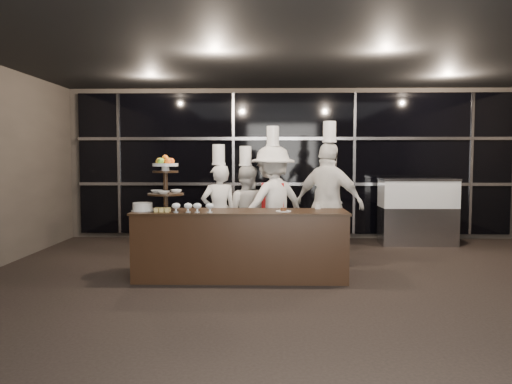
{
  "coord_description": "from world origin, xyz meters",
  "views": [
    {
      "loc": [
        -0.52,
        -5.02,
        1.63
      ],
      "look_at": [
        -0.68,
        1.88,
        1.15
      ],
      "focal_mm": 35.0,
      "sensor_mm": 36.0,
      "label": 1
    }
  ],
  "objects_px": {
    "chef_b": "(246,212)",
    "chef_c": "(273,204)",
    "chef_a": "(219,212)",
    "chef_d": "(329,204)",
    "display_stand": "(165,179)",
    "buffet_counter": "(241,244)",
    "layer_cake": "(143,207)",
    "display_case": "(418,208)"
  },
  "relations": [
    {
      "from": "chef_c",
      "to": "chef_d",
      "type": "distance_m",
      "value": 0.88
    },
    {
      "from": "display_stand",
      "to": "layer_cake",
      "type": "relative_size",
      "value": 2.48
    },
    {
      "from": "display_case",
      "to": "chef_a",
      "type": "bearing_deg",
      "value": -153.6
    },
    {
      "from": "buffet_counter",
      "to": "chef_d",
      "type": "bearing_deg",
      "value": 32.14
    },
    {
      "from": "layer_cake",
      "to": "chef_a",
      "type": "relative_size",
      "value": 0.16
    },
    {
      "from": "chef_a",
      "to": "chef_c",
      "type": "bearing_deg",
      "value": 8.38
    },
    {
      "from": "chef_c",
      "to": "chef_d",
      "type": "bearing_deg",
      "value": -18.79
    },
    {
      "from": "chef_a",
      "to": "chef_c",
      "type": "relative_size",
      "value": 0.87
    },
    {
      "from": "buffet_counter",
      "to": "display_stand",
      "type": "distance_m",
      "value": 1.33
    },
    {
      "from": "chef_a",
      "to": "chef_b",
      "type": "distance_m",
      "value": 0.5
    },
    {
      "from": "display_stand",
      "to": "chef_c",
      "type": "height_order",
      "value": "chef_c"
    },
    {
      "from": "display_case",
      "to": "buffet_counter",
      "type": "bearing_deg",
      "value": -139.3
    },
    {
      "from": "buffet_counter",
      "to": "chef_b",
      "type": "bearing_deg",
      "value": 89.42
    },
    {
      "from": "layer_cake",
      "to": "chef_d",
      "type": "xyz_separation_m",
      "value": [
        2.57,
        0.85,
        -0.03
      ]
    },
    {
      "from": "chef_b",
      "to": "buffet_counter",
      "type": "bearing_deg",
      "value": -90.58
    },
    {
      "from": "layer_cake",
      "to": "chef_c",
      "type": "relative_size",
      "value": 0.14
    },
    {
      "from": "display_stand",
      "to": "layer_cake",
      "type": "distance_m",
      "value": 0.48
    },
    {
      "from": "chef_b",
      "to": "display_stand",
      "type": "bearing_deg",
      "value": -128.79
    },
    {
      "from": "layer_cake",
      "to": "chef_a",
      "type": "distance_m",
      "value": 1.38
    },
    {
      "from": "buffet_counter",
      "to": "chef_a",
      "type": "relative_size",
      "value": 1.56
    },
    {
      "from": "chef_b",
      "to": "chef_a",
      "type": "bearing_deg",
      "value": -142.84
    },
    {
      "from": "display_case",
      "to": "chef_a",
      "type": "distance_m",
      "value": 3.96
    },
    {
      "from": "display_stand",
      "to": "chef_d",
      "type": "height_order",
      "value": "chef_d"
    },
    {
      "from": "layer_cake",
      "to": "chef_b",
      "type": "relative_size",
      "value": 0.17
    },
    {
      "from": "buffet_counter",
      "to": "chef_d",
      "type": "height_order",
      "value": "chef_d"
    },
    {
      "from": "chef_b",
      "to": "chef_c",
      "type": "height_order",
      "value": "chef_c"
    },
    {
      "from": "display_stand",
      "to": "chef_d",
      "type": "distance_m",
      "value": 2.44
    },
    {
      "from": "chef_a",
      "to": "chef_d",
      "type": "xyz_separation_m",
      "value": [
        1.65,
        -0.16,
        0.15
      ]
    },
    {
      "from": "buffet_counter",
      "to": "chef_b",
      "type": "distance_m",
      "value": 1.3
    },
    {
      "from": "chef_a",
      "to": "layer_cake",
      "type": "bearing_deg",
      "value": -132.28
    },
    {
      "from": "buffet_counter",
      "to": "display_stand",
      "type": "xyz_separation_m",
      "value": [
        -1.0,
        -0.0,
        0.87
      ]
    },
    {
      "from": "display_stand",
      "to": "chef_a",
      "type": "xyz_separation_m",
      "value": [
        0.62,
        0.96,
        -0.54
      ]
    },
    {
      "from": "display_stand",
      "to": "chef_c",
      "type": "bearing_deg",
      "value": 36.92
    },
    {
      "from": "display_stand",
      "to": "chef_b",
      "type": "bearing_deg",
      "value": 51.21
    },
    {
      "from": "buffet_counter",
      "to": "chef_c",
      "type": "distance_m",
      "value": 1.25
    },
    {
      "from": "display_stand",
      "to": "chef_a",
      "type": "bearing_deg",
      "value": 57.26
    },
    {
      "from": "display_case",
      "to": "chef_d",
      "type": "bearing_deg",
      "value": -134.54
    },
    {
      "from": "buffet_counter",
      "to": "display_stand",
      "type": "height_order",
      "value": "display_stand"
    },
    {
      "from": "layer_cake",
      "to": "chef_a",
      "type": "xyz_separation_m",
      "value": [
        0.92,
        1.01,
        -0.18
      ]
    },
    {
      "from": "chef_b",
      "to": "chef_d",
      "type": "relative_size",
      "value": 0.84
    },
    {
      "from": "chef_d",
      "to": "buffet_counter",
      "type": "bearing_deg",
      "value": -147.86
    },
    {
      "from": "display_stand",
      "to": "chef_d",
      "type": "xyz_separation_m",
      "value": [
        2.27,
        0.8,
        -0.4
      ]
    }
  ]
}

